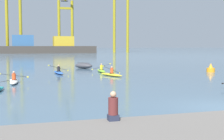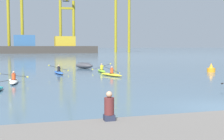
{
  "view_description": "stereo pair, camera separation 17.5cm",
  "coord_description": "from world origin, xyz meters",
  "px_view_note": "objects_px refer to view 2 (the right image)",
  "views": [
    {
      "loc": [
        -8.99,
        -12.28,
        2.93
      ],
      "look_at": [
        -0.98,
        15.63,
        0.6
      ],
      "focal_mm": 48.72,
      "sensor_mm": 36.0,
      "label": 1
    },
    {
      "loc": [
        -8.82,
        -12.33,
        2.93
      ],
      "look_at": [
        -0.98,
        15.63,
        0.6
      ],
      "focal_mm": 48.72,
      "sensor_mm": 36.0,
      "label": 2
    }
  ],
  "objects_px": {
    "gantry_crane_east_mid": "(67,16)",
    "gantry_crane_east": "(123,6)",
    "container_barge": "(23,47)",
    "kayak_lime": "(102,70)",
    "capsized_dinghy": "(84,66)",
    "channel_buoy": "(211,69)",
    "kayak_white": "(14,81)",
    "seated_onlooker": "(109,108)",
    "gantry_crane_west_mid": "(15,7)",
    "kayak_yellow": "(111,74)",
    "kayak_blue": "(59,72)"
  },
  "relations": [
    {
      "from": "gantry_crane_east_mid",
      "to": "kayak_white",
      "type": "height_order",
      "value": "gantry_crane_east_mid"
    },
    {
      "from": "gantry_crane_west_mid",
      "to": "kayak_lime",
      "type": "bearing_deg",
      "value": -82.67
    },
    {
      "from": "container_barge",
      "to": "kayak_lime",
      "type": "relative_size",
      "value": 16.19
    },
    {
      "from": "container_barge",
      "to": "kayak_white",
      "type": "distance_m",
      "value": 96.07
    },
    {
      "from": "kayak_yellow",
      "to": "kayak_lime",
      "type": "height_order",
      "value": "kayak_yellow"
    },
    {
      "from": "gantry_crane_east_mid",
      "to": "kayak_blue",
      "type": "relative_size",
      "value": 8.89
    },
    {
      "from": "capsized_dinghy",
      "to": "channel_buoy",
      "type": "height_order",
      "value": "channel_buoy"
    },
    {
      "from": "channel_buoy",
      "to": "kayak_yellow",
      "type": "bearing_deg",
      "value": -174.49
    },
    {
      "from": "kayak_lime",
      "to": "container_barge",
      "type": "bearing_deg",
      "value": 96.01
    },
    {
      "from": "channel_buoy",
      "to": "seated_onlooker",
      "type": "distance_m",
      "value": 26.95
    },
    {
      "from": "gantry_crane_east",
      "to": "kayak_yellow",
      "type": "relative_size",
      "value": 12.66
    },
    {
      "from": "gantry_crane_east",
      "to": "kayak_blue",
      "type": "relative_size",
      "value": 12.5
    },
    {
      "from": "container_barge",
      "to": "kayak_blue",
      "type": "distance_m",
      "value": 89.16
    },
    {
      "from": "gantry_crane_east_mid",
      "to": "gantry_crane_west_mid",
      "type": "bearing_deg",
      "value": -167.39
    },
    {
      "from": "gantry_crane_east",
      "to": "kayak_yellow",
      "type": "height_order",
      "value": "gantry_crane_east"
    },
    {
      "from": "gantry_crane_east",
      "to": "kayak_lime",
      "type": "distance_m",
      "value": 102.62
    },
    {
      "from": "kayak_lime",
      "to": "kayak_white",
      "type": "bearing_deg",
      "value": -138.86
    },
    {
      "from": "gantry_crane_east",
      "to": "kayak_lime",
      "type": "height_order",
      "value": "gantry_crane_east"
    },
    {
      "from": "channel_buoy",
      "to": "kayak_blue",
      "type": "distance_m",
      "value": 16.72
    },
    {
      "from": "container_barge",
      "to": "kayak_yellow",
      "type": "xyz_separation_m",
      "value": [
        9.16,
        -92.71,
        -2.39
      ]
    },
    {
      "from": "container_barge",
      "to": "gantry_crane_west_mid",
      "type": "distance_m",
      "value": 16.95
    },
    {
      "from": "gantry_crane_east_mid",
      "to": "gantry_crane_east",
      "type": "bearing_deg",
      "value": -9.6
    },
    {
      "from": "kayak_blue",
      "to": "channel_buoy",
      "type": "bearing_deg",
      "value": -8.78
    },
    {
      "from": "kayak_yellow",
      "to": "seated_onlooker",
      "type": "bearing_deg",
      "value": -105.72
    },
    {
      "from": "gantry_crane_west_mid",
      "to": "container_barge",
      "type": "bearing_deg",
      "value": -65.56
    },
    {
      "from": "kayak_yellow",
      "to": "container_barge",
      "type": "bearing_deg",
      "value": 95.64
    },
    {
      "from": "container_barge",
      "to": "kayak_blue",
      "type": "xyz_separation_m",
      "value": [
        4.47,
        -89.02,
        -2.39
      ]
    },
    {
      "from": "gantry_crane_west_mid",
      "to": "capsized_dinghy",
      "type": "bearing_deg",
      "value": -82.76
    },
    {
      "from": "kayak_white",
      "to": "kayak_blue",
      "type": "xyz_separation_m",
      "value": [
        4.19,
        7.02,
        0.0
      ]
    },
    {
      "from": "kayak_white",
      "to": "channel_buoy",
      "type": "bearing_deg",
      "value": 12.18
    },
    {
      "from": "gantry_crane_west_mid",
      "to": "capsized_dinghy",
      "type": "height_order",
      "value": "gantry_crane_west_mid"
    },
    {
      "from": "gantry_crane_west_mid",
      "to": "kayak_lime",
      "type": "height_order",
      "value": "gantry_crane_west_mid"
    },
    {
      "from": "container_barge",
      "to": "kayak_blue",
      "type": "bearing_deg",
      "value": -87.12
    },
    {
      "from": "gantry_crane_east",
      "to": "seated_onlooker",
      "type": "height_order",
      "value": "gantry_crane_east"
    },
    {
      "from": "container_barge",
      "to": "gantry_crane_east",
      "type": "distance_m",
      "value": 46.15
    },
    {
      "from": "gantry_crane_west_mid",
      "to": "seated_onlooker",
      "type": "height_order",
      "value": "gantry_crane_west_mid"
    },
    {
      "from": "gantry_crane_east",
      "to": "gantry_crane_west_mid",
      "type": "bearing_deg",
      "value": -179.09
    },
    {
      "from": "container_barge",
      "to": "capsized_dinghy",
      "type": "xyz_separation_m",
      "value": [
        8.4,
        -82.34,
        -2.21
      ]
    },
    {
      "from": "capsized_dinghy",
      "to": "kayak_white",
      "type": "relative_size",
      "value": 0.77
    },
    {
      "from": "kayak_white",
      "to": "seated_onlooker",
      "type": "relative_size",
      "value": 3.82
    },
    {
      "from": "kayak_blue",
      "to": "gantry_crane_east_mid",
      "type": "bearing_deg",
      "value": 82.12
    },
    {
      "from": "gantry_crane_east_mid",
      "to": "gantry_crane_east",
      "type": "distance_m",
      "value": 24.58
    },
    {
      "from": "gantry_crane_west_mid",
      "to": "seated_onlooker",
      "type": "xyz_separation_m",
      "value": [
        6.53,
        -118.49,
        -16.98
      ]
    },
    {
      "from": "channel_buoy",
      "to": "kayak_white",
      "type": "relative_size",
      "value": 0.29
    },
    {
      "from": "channel_buoy",
      "to": "seated_onlooker",
      "type": "xyz_separation_m",
      "value": [
        -17.32,
        -20.63,
        0.7
      ]
    },
    {
      "from": "container_barge",
      "to": "gantry_crane_east",
      "type": "relative_size",
      "value": 1.29
    },
    {
      "from": "capsized_dinghy",
      "to": "channel_buoy",
      "type": "relative_size",
      "value": 2.65
    },
    {
      "from": "gantry_crane_east_mid",
      "to": "seated_onlooker",
      "type": "bearing_deg",
      "value": -96.78
    },
    {
      "from": "gantry_crane_west_mid",
      "to": "kayak_yellow",
      "type": "xyz_separation_m",
      "value": [
        12.01,
        -99.0,
        -17.87
      ]
    },
    {
      "from": "kayak_lime",
      "to": "kayak_yellow",
      "type": "bearing_deg",
      "value": -91.63
    }
  ]
}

